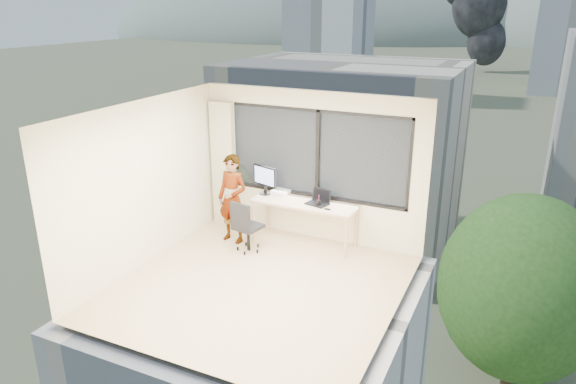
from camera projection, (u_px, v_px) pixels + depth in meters
The scene contains 24 objects.
floor at pixel (259, 286), 7.82m from camera, with size 4.00×4.00×0.01m, color tan.
ceiling at pixel (256, 112), 6.94m from camera, with size 4.00×4.00×0.01m, color white.
wall_front at pixel (170, 264), 5.68m from camera, with size 4.00×0.01×2.60m, color beige.
wall_left at pixel (144, 184), 8.18m from camera, with size 0.01×4.00×2.60m, color beige.
wall_right at pixel (399, 228), 6.58m from camera, with size 0.01×4.00×2.60m, color beige.
window_wall at pixel (316, 154), 8.99m from camera, with size 3.30×0.16×1.55m, color black, non-canonical shape.
curtain at pixel (224, 164), 9.72m from camera, with size 0.45×0.14×2.30m, color beige.
desk at pixel (304, 223), 9.11m from camera, with size 1.80×0.60×0.75m, color tan.
chair at pixel (248, 225), 8.79m from camera, with size 0.47×0.47×0.92m, color black, non-canonical shape.
person at pixel (232, 199), 9.06m from camera, with size 0.57×0.37×1.56m, color #2D2D33.
monitor at pixel (265, 180), 9.29m from camera, with size 0.52×0.11×0.52m, color black, non-canonical shape.
game_console at pixel (281, 192), 9.36m from camera, with size 0.29×0.24×0.07m, color white.
laptop at pixel (317, 198), 8.85m from camera, with size 0.36×0.38×0.23m, color black, non-canonical shape.
cellphone at pixel (327, 209), 8.66m from camera, with size 0.10×0.05×0.01m, color black.
pen_cup at pixel (318, 203), 8.81m from camera, with size 0.08×0.08×0.10m, color black.
handbag at pixel (322, 194), 9.05m from camera, with size 0.28×0.14×0.21m, color #0D5051.
exterior_ground at pixel (520, 90), 114.85m from camera, with size 400.00×400.00×0.04m, color #515B3D.
near_bldg_a at pixel (343, 159), 39.35m from camera, with size 16.00×12.00×14.00m, color beige.
far_tower_a at pixel (330, 24), 102.77m from camera, with size 14.00×14.00×28.00m, color silver.
far_tower_b at pixel (573, 18), 106.59m from camera, with size 13.00×13.00×30.00m, color silver.
far_tower_d at pixel (317, 27), 160.64m from camera, with size 16.00×14.00×22.00m, color silver.
hill_a at pixel (330, 33), 333.21m from camera, with size 288.00×216.00×90.00m, color slate.
tree_a at pixel (207, 218), 36.34m from camera, with size 7.00×7.00×8.00m, color #28511B, non-canonical shape.
tree_b at pixel (518, 307), 24.78m from camera, with size 7.60×7.60×9.00m, color #28511B, non-canonical shape.
Camera 1 is at (3.30, -6.06, 3.95)m, focal length 32.96 mm.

